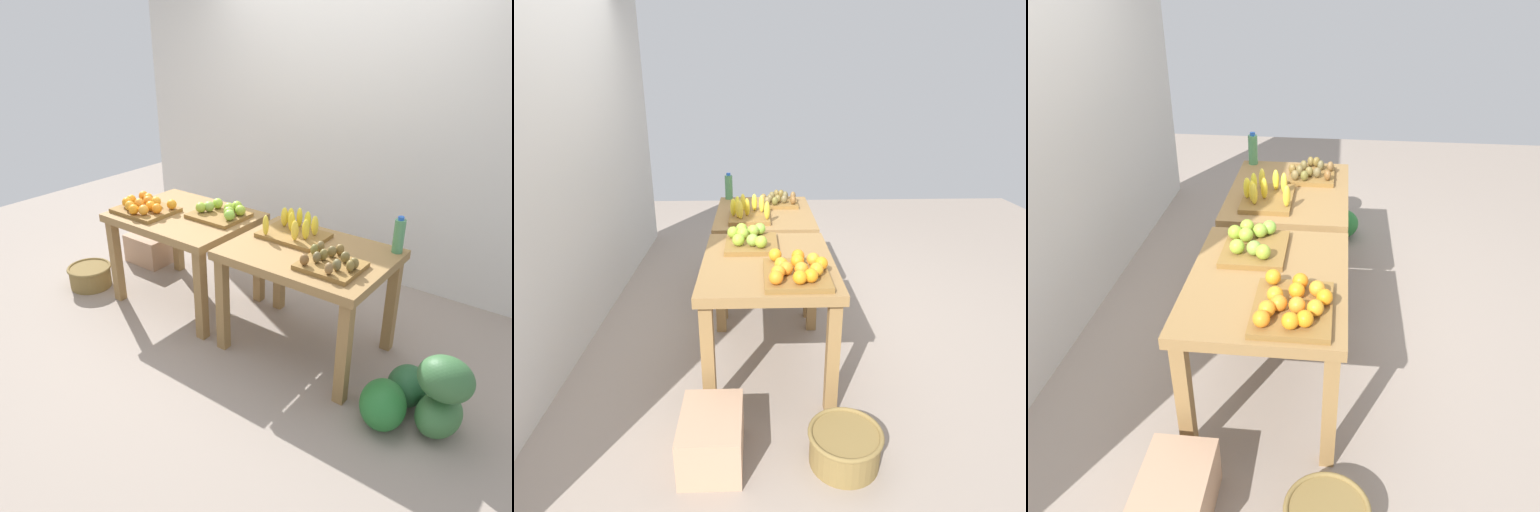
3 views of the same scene
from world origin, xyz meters
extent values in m
plane|color=gray|center=(0.00, 0.00, 0.00)|extent=(8.00, 8.00, 0.00)
cube|color=silver|center=(0.00, 1.35, 1.50)|extent=(4.40, 0.12, 3.00)
cube|color=olive|center=(-0.56, 0.00, 0.72)|extent=(1.04, 0.80, 0.06)
cube|color=olive|center=(-1.02, -0.34, 0.35)|extent=(0.07, 0.07, 0.69)
cube|color=olive|center=(-0.10, -0.34, 0.35)|extent=(0.07, 0.07, 0.69)
cube|color=olive|center=(-1.02, 0.34, 0.35)|extent=(0.07, 0.07, 0.69)
cube|color=olive|center=(-0.10, 0.34, 0.35)|extent=(0.07, 0.07, 0.69)
cube|color=olive|center=(0.56, 0.00, 0.72)|extent=(1.04, 0.80, 0.06)
cube|color=olive|center=(0.10, -0.34, 0.35)|extent=(0.07, 0.07, 0.69)
cube|color=olive|center=(1.02, -0.34, 0.35)|extent=(0.07, 0.07, 0.69)
cube|color=olive|center=(0.10, 0.34, 0.35)|extent=(0.07, 0.07, 0.69)
cube|color=olive|center=(1.02, 0.34, 0.35)|extent=(0.07, 0.07, 0.69)
cube|color=olive|center=(-0.83, -0.15, 0.77)|extent=(0.44, 0.36, 0.03)
sphere|color=orange|center=(-0.91, -0.04, 0.82)|extent=(0.08, 0.08, 0.08)
sphere|color=orange|center=(-0.67, -0.17, 0.82)|extent=(0.11, 0.11, 0.08)
sphere|color=orange|center=(-0.87, -0.17, 0.82)|extent=(0.11, 0.11, 0.08)
sphere|color=orange|center=(-0.73, -0.25, 0.82)|extent=(0.10, 0.10, 0.08)
sphere|color=orange|center=(-0.86, -0.09, 0.82)|extent=(0.11, 0.11, 0.08)
sphere|color=orange|center=(-0.99, -0.15, 0.82)|extent=(0.11, 0.11, 0.08)
sphere|color=orange|center=(-0.75, -0.16, 0.82)|extent=(0.10, 0.10, 0.08)
sphere|color=orange|center=(-0.98, -0.03, 0.82)|extent=(0.10, 0.10, 0.08)
sphere|color=orange|center=(-0.96, -0.21, 0.82)|extent=(0.08, 0.08, 0.08)
sphere|color=orange|center=(-0.80, -0.29, 0.82)|extent=(0.09, 0.09, 0.08)
sphere|color=orange|center=(-0.88, -0.25, 0.82)|extent=(0.10, 0.10, 0.08)
sphere|color=orange|center=(-0.65, -0.04, 0.82)|extent=(0.09, 0.09, 0.08)
sphere|color=orange|center=(-0.80, -0.07, 0.82)|extent=(0.11, 0.11, 0.08)
cube|color=olive|center=(-0.30, 0.10, 0.77)|extent=(0.40, 0.34, 0.03)
sphere|color=#95B534|center=(-0.42, 0.04, 0.82)|extent=(0.11, 0.11, 0.08)
sphere|color=#93BB35|center=(-0.38, 0.18, 0.82)|extent=(0.10, 0.10, 0.08)
sphere|color=#88AE41|center=(-0.39, 0.09, 0.82)|extent=(0.11, 0.11, 0.08)
sphere|color=#8CB130|center=(-0.22, 0.23, 0.82)|extent=(0.10, 0.10, 0.08)
sphere|color=#94B735|center=(-0.15, 0.17, 0.82)|extent=(0.11, 0.11, 0.08)
sphere|color=#85C03F|center=(-0.15, 0.04, 0.82)|extent=(0.09, 0.09, 0.08)
sphere|color=#95B836|center=(-0.25, 0.16, 0.82)|extent=(0.09, 0.09, 0.08)
sphere|color=#8CB239|center=(-0.19, 0.09, 0.82)|extent=(0.10, 0.10, 0.08)
cube|color=olive|center=(0.36, 0.12, 0.77)|extent=(0.44, 0.32, 0.03)
ellipsoid|color=yellow|center=(0.41, 0.22, 0.85)|extent=(0.05, 0.05, 0.14)
ellipsoid|color=yellow|center=(0.28, 0.21, 0.85)|extent=(0.06, 0.06, 0.14)
ellipsoid|color=yellow|center=(0.33, 0.14, 0.85)|extent=(0.06, 0.06, 0.14)
ellipsoid|color=yellow|center=(0.49, 0.17, 0.85)|extent=(0.05, 0.05, 0.14)
ellipsoid|color=yellow|center=(0.32, 0.25, 0.85)|extent=(0.06, 0.07, 0.14)
ellipsoid|color=yellow|center=(0.23, 0.19, 0.85)|extent=(0.06, 0.06, 0.14)
ellipsoid|color=yellow|center=(0.22, -0.02, 0.85)|extent=(0.07, 0.07, 0.14)
ellipsoid|color=yellow|center=(0.48, 0.08, 0.85)|extent=(0.07, 0.06, 0.14)
ellipsoid|color=yellow|center=(0.43, 0.02, 0.85)|extent=(0.06, 0.06, 0.14)
cube|color=olive|center=(0.79, -0.14, 0.77)|extent=(0.36, 0.32, 0.03)
ellipsoid|color=brown|center=(0.77, 0.00, 0.82)|extent=(0.07, 0.07, 0.07)
ellipsoid|color=brown|center=(0.93, -0.12, 0.82)|extent=(0.07, 0.06, 0.07)
ellipsoid|color=brown|center=(0.68, -0.25, 0.82)|extent=(0.07, 0.07, 0.07)
ellipsoid|color=brown|center=(0.85, -0.08, 0.82)|extent=(0.07, 0.07, 0.07)
ellipsoid|color=brown|center=(0.65, -0.10, 0.82)|extent=(0.07, 0.07, 0.07)
ellipsoid|color=brown|center=(0.75, -0.05, 0.82)|extent=(0.07, 0.07, 0.07)
ellipsoid|color=brown|center=(0.93, -0.16, 0.82)|extent=(0.07, 0.07, 0.07)
ellipsoid|color=brown|center=(0.73, -0.12, 0.82)|extent=(0.06, 0.06, 0.07)
ellipsoid|color=brown|center=(0.85, -0.27, 0.82)|extent=(0.07, 0.07, 0.07)
ellipsoid|color=brown|center=(0.86, -0.20, 0.82)|extent=(0.07, 0.07, 0.07)
ellipsoid|color=brown|center=(0.72, -0.18, 0.82)|extent=(0.05, 0.06, 0.07)
ellipsoid|color=brown|center=(0.65, -0.03, 0.82)|extent=(0.06, 0.07, 0.07)
cylinder|color=#4C8C59|center=(1.02, 0.32, 0.86)|extent=(0.07, 0.07, 0.22)
cylinder|color=blue|center=(1.02, 0.32, 0.98)|extent=(0.04, 0.04, 0.02)
ellipsoid|color=#366A37|center=(1.57, -0.23, 0.12)|extent=(0.28, 0.35, 0.24)
ellipsoid|color=#296237|center=(1.34, -0.11, 0.12)|extent=(0.27, 0.31, 0.24)
ellipsoid|color=#256D2D|center=(1.30, -0.36, 0.13)|extent=(0.36, 0.40, 0.26)
ellipsoid|color=#356637|center=(1.57, -0.23, 0.36)|extent=(0.30, 0.25, 0.25)
cylinder|color=olive|center=(-1.40, -0.35, 0.09)|extent=(0.34, 0.34, 0.17)
torus|color=olive|center=(-1.40, -0.35, 0.17)|extent=(0.37, 0.37, 0.02)
cube|color=tan|center=(-1.36, 0.30, 0.13)|extent=(0.40, 0.30, 0.27)
camera|label=1|loc=(2.05, -2.54, 2.10)|focal=35.12mm
camera|label=2|loc=(-3.10, 0.07, 1.75)|focal=31.38mm
camera|label=3|loc=(-2.78, -0.32, 2.19)|focal=37.39mm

